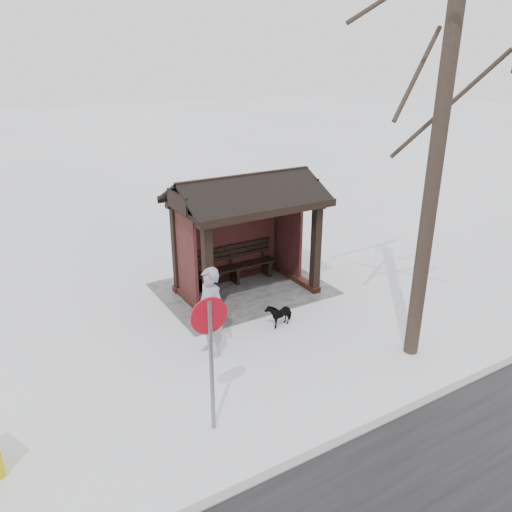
{
  "coord_description": "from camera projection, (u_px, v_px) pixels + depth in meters",
  "views": [
    {
      "loc": [
        5.8,
        10.17,
        5.63
      ],
      "look_at": [
        0.19,
        0.8,
        1.31
      ],
      "focal_mm": 35.0,
      "sensor_mm": 36.0,
      "label": 1
    }
  ],
  "objects": [
    {
      "name": "tree_near",
      "position": [
        454.0,
        24.0,
        8.05
      ],
      "size": [
        3.42,
        3.42,
        9.03
      ],
      "color": "black",
      "rests_on": "ground"
    },
    {
      "name": "kerb",
      "position": [
        406.0,
        410.0,
        8.56
      ],
      "size": [
        120.0,
        0.15,
        0.06
      ],
      "primitive_type": "cube",
      "color": "gray",
      "rests_on": "ground"
    },
    {
      "name": "ground",
      "position": [
        247.0,
        292.0,
        12.95
      ],
      "size": [
        120.0,
        120.0,
        0.0
      ],
      "primitive_type": "plane",
      "color": "white",
      "rests_on": "ground"
    },
    {
      "name": "pedestrian",
      "position": [
        211.0,
        312.0,
        9.92
      ],
      "size": [
        0.6,
        0.77,
        1.87
      ],
      "primitive_type": "imported",
      "rotation": [
        0.0,
        0.0,
        1.81
      ],
      "color": "gray",
      "rests_on": "ground"
    },
    {
      "name": "trampled_patch",
      "position": [
        243.0,
        289.0,
        13.11
      ],
      "size": [
        4.2,
        3.2,
        0.02
      ],
      "primitive_type": "cube",
      "color": "gray",
      "rests_on": "ground"
    },
    {
      "name": "bus_shelter",
      "position": [
        243.0,
        210.0,
        12.28
      ],
      "size": [
        3.6,
        2.4,
        3.09
      ],
      "color": "#391815",
      "rests_on": "ground"
    },
    {
      "name": "dog",
      "position": [
        279.0,
        314.0,
        11.25
      ],
      "size": [
        0.71,
        0.44,
        0.56
      ],
      "primitive_type": "imported",
      "rotation": [
        0.0,
        0.0,
        1.79
      ],
      "color": "black",
      "rests_on": "ground"
    },
    {
      "name": "road_sign",
      "position": [
        210.0,
        337.0,
        7.58
      ],
      "size": [
        0.6,
        0.09,
        2.36
      ],
      "rotation": [
        0.0,
        0.0,
        -0.02
      ],
      "color": "slate",
      "rests_on": "ground"
    }
  ]
}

